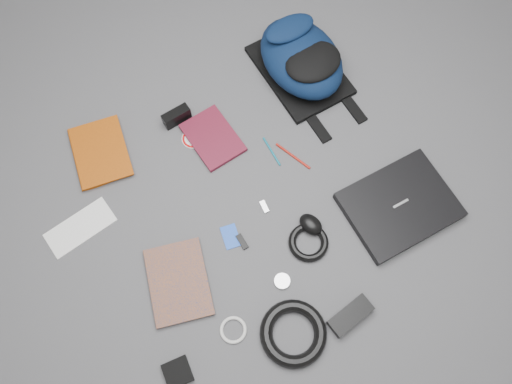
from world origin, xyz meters
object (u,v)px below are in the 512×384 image
compact_camera (177,117)px  mouse (311,224)px  textbook_red (74,160)px  pouch (177,373)px  backpack (301,58)px  comic_book (150,289)px  power_brick (350,316)px  laptop (399,205)px  dvd_case (213,138)px

compact_camera → mouse: bearing=-74.2°
textbook_red → pouch: 0.80m
pouch → mouse: bearing=16.0°
backpack → pouch: (-0.90, -0.70, -0.08)m
comic_book → power_brick: bearing=-21.6°
comic_book → pouch: (-0.04, -0.26, 0.00)m
laptop → comic_book: size_ratio=1.38×
mouse → dvd_case: bearing=90.2°
backpack → compact_camera: bearing=174.6°
mouse → power_brick: (-0.06, -0.31, -0.00)m
laptop → power_brick: bearing=-146.1°
textbook_red → mouse: (0.56, -0.63, 0.01)m
laptop → pouch: 0.88m
textbook_red → compact_camera: size_ratio=2.43×
power_brick → textbook_red: bearing=112.9°
textbook_red → comic_book: bearing=-76.0°
compact_camera → mouse: (0.18, -0.58, -0.01)m
backpack → mouse: (-0.31, -0.53, -0.06)m
comic_book → mouse: bearing=8.1°
dvd_case → power_brick: size_ratio=1.51×
mouse → pouch: (-0.59, -0.17, -0.01)m
laptop → dvd_case: laptop is taller
power_brick → dvd_case: bearing=88.4°
backpack → dvd_case: backpack is taller
dvd_case → compact_camera: (-0.07, 0.13, 0.02)m
mouse → power_brick: mouse is taller
dvd_case → power_brick: bearing=-88.4°
compact_camera → pouch: compact_camera is taller
compact_camera → power_brick: size_ratio=0.71×
laptop → mouse: (-0.29, 0.10, 0.00)m
mouse → pouch: mouse is taller
compact_camera → power_brick: (0.12, -0.89, -0.01)m
comic_book → textbook_red: bearing=109.4°
comic_book → dvd_case: comic_book is taller
comic_book → laptop: bearing=4.8°
comic_book → pouch: bearing=-81.6°
dvd_case → pouch: bearing=-129.9°
compact_camera → comic_book: bearing=-128.3°
laptop → pouch: laptop is taller
mouse → comic_book: bearing=156.7°
dvd_case → compact_camera: bearing=115.9°
laptop → power_brick: (-0.35, -0.21, 0.00)m
backpack → textbook_red: backpack is taller
laptop → mouse: size_ratio=4.12×
power_brick → comic_book: bearing=135.2°
comic_book → mouse: size_ratio=2.98×
backpack → laptop: (-0.02, -0.63, -0.07)m
textbook_red → compact_camera: (0.38, -0.04, 0.01)m
comic_book → compact_camera: 0.61m
backpack → mouse: backpack is taller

